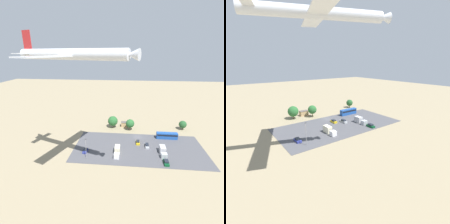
% 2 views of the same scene
% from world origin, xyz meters
% --- Properties ---
extents(ground_plane, '(400.00, 400.00, 0.00)m').
position_xyz_m(ground_plane, '(0.00, 0.00, 0.00)').
color(ground_plane, gray).
extents(parking_lot_surface, '(62.08, 30.03, 0.08)m').
position_xyz_m(parking_lot_surface, '(0.00, 11.71, 0.04)').
color(parking_lot_surface, '#4C4C51').
rests_on(parking_lot_surface, ground).
extents(shed_building, '(4.98, 3.22, 2.90)m').
position_xyz_m(shed_building, '(7.27, -13.65, 1.46)').
color(shed_building, tan).
rests_on(shed_building, ground).
extents(bus, '(10.98, 2.53, 3.39)m').
position_xyz_m(bus, '(-15.39, 0.58, 1.91)').
color(bus, '#1E4C9E').
rests_on(bus, ground).
extents(parked_car_0, '(1.95, 4.33, 1.63)m').
position_xyz_m(parked_car_0, '(-10.86, 23.43, 0.76)').
color(parked_car_0, '#0C4723').
rests_on(parked_car_0, ground).
extents(parked_car_1, '(1.74, 4.08, 1.57)m').
position_xyz_m(parked_car_1, '(0.18, 7.43, 0.74)').
color(parked_car_1, gold).
rests_on(parked_car_1, ground).
extents(parked_car_2, '(1.91, 4.01, 1.52)m').
position_xyz_m(parked_car_2, '(24.81, 17.71, 0.72)').
color(parked_car_2, navy).
rests_on(parked_car_2, ground).
extents(parked_car_3, '(1.72, 4.69, 1.63)m').
position_xyz_m(parked_car_3, '(-4.10, 10.36, 0.76)').
color(parked_car_3, '#ADB2B7').
rests_on(parked_car_3, ground).
extents(parked_truck_0, '(2.59, 7.56, 3.12)m').
position_xyz_m(parked_truck_0, '(-10.68, 15.95, 1.51)').
color(parked_truck_0, '#ADB2B7').
rests_on(parked_truck_0, ground).
extents(parked_truck_1, '(2.35, 7.84, 3.11)m').
position_xyz_m(parked_truck_1, '(9.98, 18.05, 1.50)').
color(parked_truck_1, silver).
rests_on(parked_truck_1, ground).
extents(tree_near_shed, '(4.98, 4.98, 6.78)m').
position_xyz_m(tree_near_shed, '(4.26, -8.39, 4.28)').
color(tree_near_shed, brown).
rests_on(tree_near_shed, ground).
extents(tree_apron_mid, '(4.43, 4.43, 5.55)m').
position_xyz_m(tree_apron_mid, '(-26.89, -12.23, 3.32)').
color(tree_apron_mid, brown).
rests_on(tree_apron_mid, ground).
extents(tree_apron_far, '(5.93, 5.93, 7.28)m').
position_xyz_m(tree_apron_far, '(14.74, -11.16, 4.31)').
color(tree_apron_far, brown).
rests_on(tree_apron_far, ground).
extents(light_pole_lot_centre, '(0.90, 0.28, 9.10)m').
position_xyz_m(light_pole_lot_centre, '(23.21, 22.37, 5.06)').
color(light_pole_lot_centre, gray).
rests_on(light_pole_lot_centre, ground).
extents(airplane, '(39.55, 34.10, 8.98)m').
position_xyz_m(airplane, '(22.85, 34.25, 43.46)').
color(airplane, silver).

